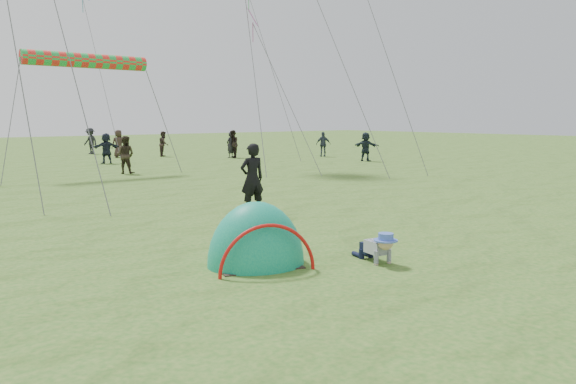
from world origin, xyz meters
TOP-DOWN VIEW (x-y plane):
  - ground at (0.00, 0.00)m, footprint 140.00×140.00m
  - crawling_toddler at (-0.36, 0.29)m, footprint 0.67×0.85m
  - popup_tent at (-2.11, 1.55)m, footprint 2.08×1.89m
  - standing_adult at (0.93, 5.85)m, footprint 0.74×0.54m
  - crowd_person_1 at (9.20, 27.00)m, footprint 0.97×1.00m
  - crowd_person_4 at (6.56, 27.94)m, footprint 0.93×0.67m
  - crowd_person_5 at (4.16, 23.95)m, footprint 1.59×0.62m
  - crowd_person_6 at (11.83, 23.25)m, footprint 0.69×0.58m
  - crowd_person_7 at (2.69, 18.02)m, footprint 1.03×1.05m
  - crowd_person_9 at (6.42, 32.41)m, footprint 1.03×1.32m
  - crowd_person_11 at (16.43, 16.04)m, footprint 0.91×1.63m
  - crowd_person_13 at (11.92, 23.08)m, footprint 0.97×1.05m
  - crowd_person_14 at (17.06, 20.31)m, footprint 1.00×0.84m
  - rainbow_tube_kite at (1.37, 18.69)m, footprint 5.35×0.64m
  - diamond_kite_11 at (8.83, 16.62)m, footprint 1.00×1.00m

SIDE VIEW (x-z plane):
  - ground at x=0.00m, z-range 0.00..0.00m
  - popup_tent at x=-2.11m, z-range -1.11..1.11m
  - crawling_toddler at x=-0.36m, z-range 0.00..0.58m
  - crowd_person_14 at x=17.06m, z-range 0.00..1.60m
  - crowd_person_6 at x=11.83m, z-range 0.00..1.60m
  - crowd_person_1 at x=9.20m, z-range 0.00..1.63m
  - crowd_person_11 at x=16.43m, z-range 0.00..1.67m
  - crowd_person_5 at x=4.16m, z-range 0.00..1.67m
  - crowd_person_7 at x=2.69m, z-range 0.00..1.70m
  - crowd_person_13 at x=11.92m, z-range 0.00..1.73m
  - crowd_person_4 at x=6.56m, z-range 0.00..1.75m
  - crowd_person_9 at x=6.42m, z-range 0.00..1.79m
  - standing_adult at x=0.93m, z-range 0.00..1.86m
  - rainbow_tube_kite at x=1.37m, z-range 4.66..5.30m
  - diamond_kite_11 at x=8.83m, z-range 6.94..7.76m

